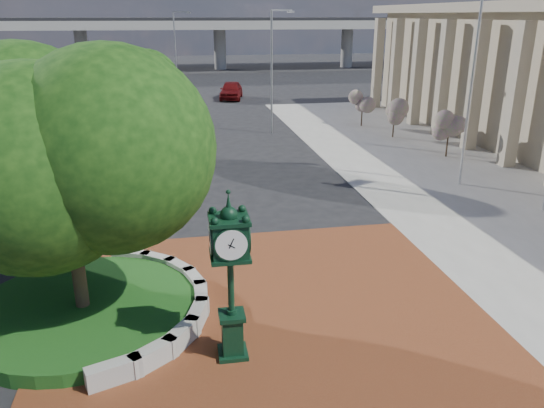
{
  "coord_description": "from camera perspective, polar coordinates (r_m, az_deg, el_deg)",
  "views": [
    {
      "loc": [
        -2.19,
        -13.4,
        7.85
      ],
      "look_at": [
        0.52,
        1.5,
        2.44
      ],
      "focal_mm": 35.0,
      "sensor_mm": 36.0,
      "label": 1
    }
  ],
  "objects": [
    {
      "name": "tree_planter",
      "position": [
        14.3,
        -21.18,
        1.53
      ],
      "size": [
        5.2,
        5.2,
        6.33
      ],
      "color": "#38281C",
      "rests_on": "ground"
    },
    {
      "name": "shrub_near",
      "position": [
        32.42,
        18.48,
        7.54
      ],
      "size": [
        1.2,
        1.2,
        2.2
      ],
      "color": "#38281C",
      "rests_on": "ground"
    },
    {
      "name": "planter_wall",
      "position": [
        15.41,
        -11.06,
        -10.22
      ],
      "size": [
        2.96,
        6.77,
        0.54
      ],
      "color": "#9E9B93",
      "rests_on": "ground"
    },
    {
      "name": "street_lamp_far",
      "position": [
        58.02,
        -10.18,
        16.38
      ],
      "size": [
        1.83,
        0.51,
        8.2
      ],
      "color": "slate",
      "rests_on": "ground"
    },
    {
      "name": "sidewalk",
      "position": [
        30.66,
        26.58,
        2.75
      ],
      "size": [
        20.0,
        50.0,
        0.04
      ],
      "primitive_type": "cube",
      "color": "#9E9B93",
      "rests_on": "ground"
    },
    {
      "name": "ground",
      "position": [
        15.69,
        -0.91,
        -10.37
      ],
      "size": [
        200.0,
        200.0,
        0.0
      ],
      "primitive_type": "plane",
      "color": "black",
      "rests_on": "ground"
    },
    {
      "name": "tree_street",
      "position": [
        31.79,
        -13.72,
        10.78
      ],
      "size": [
        4.4,
        4.4,
        5.45
      ],
      "color": "#38281C",
      "rests_on": "ground"
    },
    {
      "name": "street_lamp_near",
      "position": [
        37.01,
        0.22,
        14.95
      ],
      "size": [
        1.74,
        0.88,
        8.2
      ],
      "color": "slate",
      "rests_on": "ground"
    },
    {
      "name": "post_clock",
      "position": [
        12.31,
        -4.49,
        -7.17
      ],
      "size": [
        0.89,
        0.89,
        4.2
      ],
      "color": "black",
      "rests_on": "ground"
    },
    {
      "name": "shrub_far",
      "position": [
        40.26,
        9.7,
        10.45
      ],
      "size": [
        1.2,
        1.2,
        2.2
      ],
      "color": "#38281C",
      "rests_on": "ground"
    },
    {
      "name": "grass_bed",
      "position": [
        15.68,
        -19.58,
        -10.79
      ],
      "size": [
        6.1,
        6.1,
        0.4
      ],
      "primitive_type": "cylinder",
      "color": "#124015",
      "rests_on": "ground"
    },
    {
      "name": "flagpole_a",
      "position": [
        26.54,
        20.89,
        13.68
      ],
      "size": [
        1.7,
        0.46,
        11.03
      ],
      "color": "silver",
      "rests_on": "ground"
    },
    {
      "name": "overpass",
      "position": [
        83.43,
        -9.46,
        18.53
      ],
      "size": [
        90.0,
        12.0,
        7.5
      ],
      "color": "#9E9B93",
      "rests_on": "ground"
    },
    {
      "name": "shrub_mid",
      "position": [
        36.81,
        13.03,
        9.39
      ],
      "size": [
        1.2,
        1.2,
        2.2
      ],
      "color": "#38281C",
      "rests_on": "ground"
    },
    {
      "name": "plaza",
      "position": [
        14.83,
        -0.26,
        -12.21
      ],
      "size": [
        12.0,
        12.0,
        0.04
      ],
      "primitive_type": "cube",
      "color": "brown",
      "rests_on": "ground"
    },
    {
      "name": "parked_car",
      "position": [
        53.5,
        -4.42,
        12.1
      ],
      "size": [
        2.98,
        5.33,
        1.71
      ],
      "primitive_type": "imported",
      "rotation": [
        0.0,
        0.0,
        -0.2
      ],
      "color": "#5E0D0E",
      "rests_on": "ground"
    }
  ]
}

